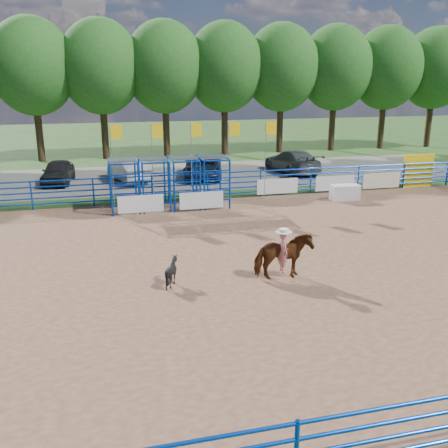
{
  "coord_description": "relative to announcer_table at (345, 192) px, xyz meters",
  "views": [
    {
      "loc": [
        -5.62,
        -15.85,
        6.44
      ],
      "look_at": [
        -1.36,
        1.0,
        1.3
      ],
      "focal_mm": 40.0,
      "sensor_mm": 36.0,
      "label": 1
    }
  ],
  "objects": [
    {
      "name": "car_c",
      "position": [
        -6.17,
        8.01,
        0.31
      ],
      "size": [
        3.51,
        5.62,
        1.45
      ],
      "primitive_type": "imported",
      "rotation": [
        0.0,
        0.0,
        -0.23
      ],
      "color": "#141B33",
      "rests_on": "gravel_strip"
    },
    {
      "name": "arena_dirt",
      "position": [
        -7.19,
        -8.11,
        -0.42
      ],
      "size": [
        30.0,
        20.0,
        0.02
      ],
      "primitive_type": "cube",
      "color": "#8A6045",
      "rests_on": "ground"
    },
    {
      "name": "horse_and_rider",
      "position": [
        -7.18,
        -9.56,
        0.47
      ],
      "size": [
        1.86,
        0.87,
        2.42
      ],
      "color": "#5F3113",
      "rests_on": "arena_dirt"
    },
    {
      "name": "ground",
      "position": [
        -7.19,
        -8.11,
        -0.43
      ],
      "size": [
        120.0,
        120.0,
        0.0
      ],
      "primitive_type": "plane",
      "color": "#345722",
      "rests_on": "ground"
    },
    {
      "name": "announcer_table",
      "position": [
        0.0,
        0.0,
        0.0
      ],
      "size": [
        1.58,
        0.84,
        0.81
      ],
      "primitive_type": "cube",
      "rotation": [
        0.0,
        0.0,
        -0.08
      ],
      "color": "silver",
      "rests_on": "arena_dirt"
    },
    {
      "name": "perimeter_fence",
      "position": [
        -7.19,
        -8.11,
        0.32
      ],
      "size": [
        30.1,
        20.1,
        1.5
      ],
      "color": "#083AB0",
      "rests_on": "ground"
    },
    {
      "name": "gravel_strip",
      "position": [
        -7.19,
        8.89,
        -0.42
      ],
      "size": [
        40.0,
        10.0,
        0.01
      ],
      "primitive_type": "cube",
      "color": "slate",
      "rests_on": "ground"
    },
    {
      "name": "car_b",
      "position": [
        -11.03,
        8.21,
        0.33
      ],
      "size": [
        2.66,
        4.81,
        1.5
      ],
      "primitive_type": "imported",
      "rotation": [
        0.0,
        0.0,
        3.39
      ],
      "color": "#94969C",
      "rests_on": "gravel_strip"
    },
    {
      "name": "chute_assembly",
      "position": [
        -9.09,
        0.72,
        0.83
      ],
      "size": [
        19.32,
        2.41,
        4.2
      ],
      "color": "#083AB0",
      "rests_on": "ground"
    },
    {
      "name": "car_d",
      "position": [
        0.25,
        8.31,
        0.36
      ],
      "size": [
        2.78,
        5.58,
        1.56
      ],
      "primitive_type": "imported",
      "rotation": [
        0.0,
        0.0,
        3.26
      ],
      "color": "#58585A",
      "rests_on": "gravel_strip"
    },
    {
      "name": "treeline",
      "position": [
        -7.19,
        17.89,
        7.11
      ],
      "size": [
        56.4,
        6.4,
        11.24
      ],
      "color": "#3F2B19",
      "rests_on": "ground"
    },
    {
      "name": "calf",
      "position": [
        -10.8,
        -9.18,
        0.04
      ],
      "size": [
        1.03,
        0.98,
        0.9
      ],
      "primitive_type": "imported",
      "rotation": [
        0.0,
        0.0,
        1.97
      ],
      "color": "black",
      "rests_on": "arena_dirt"
    },
    {
      "name": "car_a",
      "position": [
        -15.35,
        8.52,
        0.3
      ],
      "size": [
        2.13,
        4.35,
        1.43
      ],
      "primitive_type": "imported",
      "rotation": [
        0.0,
        0.0,
        -0.11
      ],
      "color": "black",
      "rests_on": "gravel_strip"
    }
  ]
}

